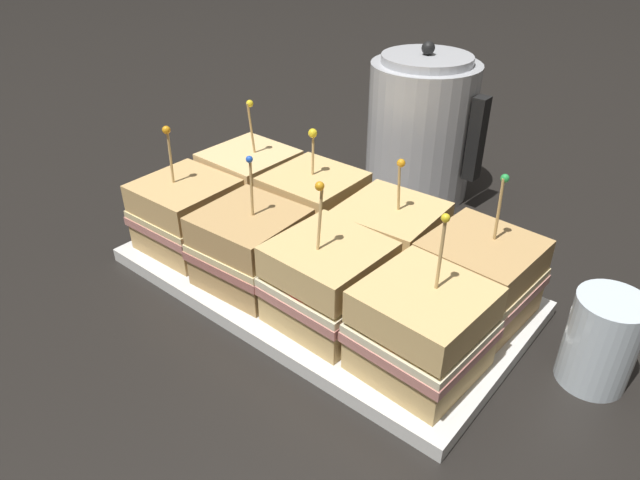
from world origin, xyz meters
TOP-DOWN VIEW (x-y plane):
  - ground_plane at (0.00, 0.00)m, footprint 6.00×6.00m
  - serving_platter at (0.00, 0.00)m, footprint 0.51×0.27m
  - sandwich_front_far_left at (-0.18, -0.06)m, footprint 0.12×0.12m
  - sandwich_front_center_left at (-0.06, -0.06)m, footprint 0.12×0.12m
  - sandwich_front_center_right at (0.06, -0.06)m, footprint 0.12×0.12m
  - sandwich_front_far_right at (0.18, -0.06)m, footprint 0.12×0.12m
  - sandwich_back_far_left at (-0.18, 0.06)m, footprint 0.12×0.12m
  - sandwich_back_center_left at (-0.06, 0.06)m, footprint 0.12×0.12m
  - sandwich_back_center_right at (0.06, 0.06)m, footprint 0.12×0.12m
  - sandwich_back_far_right at (0.18, 0.06)m, footprint 0.12×0.12m
  - kettle_steel at (-0.05, 0.31)m, footprint 0.19×0.17m
  - drinking_glass at (0.32, 0.06)m, footprint 0.07×0.07m

SIDE VIEW (x-z plane):
  - ground_plane at x=0.00m, z-range 0.00..0.00m
  - serving_platter at x=0.00m, z-range 0.00..0.02m
  - drinking_glass at x=0.32m, z-range 0.00..0.10m
  - sandwich_front_center_left at x=-0.06m, z-range -0.02..0.15m
  - sandwich_back_center_right at x=0.06m, z-range -0.01..0.14m
  - sandwich_back_far_right at x=0.18m, z-range -0.02..0.15m
  - sandwich_front_far_left at x=-0.18m, z-range -0.02..0.15m
  - sandwich_front_far_right at x=0.18m, z-range -0.02..0.16m
  - sandwich_front_center_right at x=0.06m, z-range -0.02..0.15m
  - sandwich_back_far_left at x=-0.18m, z-range -0.02..0.15m
  - sandwich_back_center_left at x=-0.06m, z-range -0.01..0.15m
  - kettle_steel at x=-0.05m, z-range -0.01..0.23m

